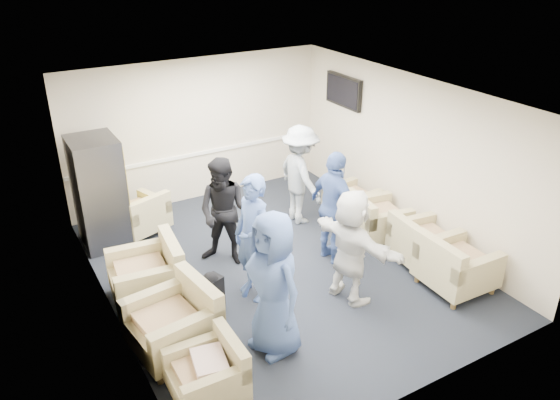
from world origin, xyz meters
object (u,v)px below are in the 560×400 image
armchair_right_midnear (421,244)px  armchair_corner (141,216)px  armchair_left_near (211,374)px  armchair_left_far (151,276)px  armchair_right_near (454,267)px  vending_machine (100,192)px  person_back_right (300,175)px  armchair_left_mid (177,324)px  armchair_right_far (349,202)px  armchair_right_midfar (375,220)px  person_front_right (351,246)px  person_back_left (225,212)px  person_mid_right (334,208)px  person_front_left (273,285)px  person_mid_left (253,238)px

armchair_right_midnear → armchair_corner: armchair_right_midnear is taller
armchair_left_near → armchair_left_far: armchair_left_far is taller
armchair_right_near → vending_machine: vending_machine is taller
person_back_right → armchair_left_near: bearing=136.2°
armchair_right_near → person_back_right: (-0.78, 2.90, 0.52)m
armchair_left_mid → armchair_corner: (0.50, 3.11, -0.06)m
armchair_left_near → armchair_right_far: armchair_right_far is taller
armchair_right_midnear → armchair_right_midfar: 0.99m
armchair_left_mid → person_front_right: person_front_right is taller
person_back_left → person_front_right: (1.08, -1.73, -0.03)m
armchair_corner → person_mid_right: 3.36m
person_front_left → person_front_right: (1.43, 0.38, -0.10)m
armchair_corner → person_mid_left: (0.83, -2.56, 0.60)m
armchair_left_near → armchair_right_near: bearing=93.3°
person_mid_right → armchair_right_midfar: bearing=-81.8°
armchair_right_near → armchair_right_midfar: bearing=2.6°
armchair_right_midfar → person_back_left: bearing=85.1°
person_mid_left → armchair_left_far: bearing=-128.6°
armchair_left_near → armchair_left_mid: bearing=-176.6°
armchair_corner → person_mid_right: (2.35, -2.33, 0.58)m
armchair_right_near → armchair_right_midfar: 1.73m
vending_machine → person_back_left: bearing=-46.5°
armchair_corner → person_back_right: 2.82m
armchair_left_mid → person_mid_right: bearing=97.6°
armchair_left_near → armchair_left_mid: size_ratio=0.72×
person_front_right → person_mid_right: bearing=-32.6°
person_front_left → person_back_left: bearing=161.2°
armchair_left_mid → armchair_right_far: (3.93, 1.78, -0.07)m
armchair_right_near → person_front_left: bearing=87.7°
armchair_left_near → person_back_left: person_back_left is taller
armchair_right_far → person_back_left: person_back_left is taller
person_mid_left → armchair_right_midfar: bearing=87.4°
armchair_right_midfar → person_front_right: size_ratio=0.59×
armchair_right_far → person_mid_left: (-2.59, -1.23, 0.61)m
armchair_left_near → person_back_left: size_ratio=0.45×
armchair_corner → person_back_right: (2.59, -0.97, 0.57)m
vending_machine → armchair_right_midfar: bearing=-28.5°
armchair_left_near → person_front_left: bearing=110.5°
armchair_right_far → person_front_right: bearing=136.4°
armchair_left_mid → person_back_right: bearing=117.1°
armchair_left_near → armchair_corner: bearing=174.4°
armchair_right_near → armchair_right_far: size_ratio=1.09×
vending_machine → person_front_left: 3.85m
armchair_left_far → person_back_left: (1.32, 0.36, 0.49)m
person_back_left → person_back_right: (1.72, 0.59, 0.03)m
armchair_right_midfar → vending_machine: vending_machine is taller
armchair_right_near → armchair_right_midfar: size_ratio=0.97×
armchair_right_midfar → armchair_right_far: armchair_right_midfar is taller
armchair_right_midfar → person_mid_left: size_ratio=0.53×
person_front_left → person_back_right: bearing=133.1°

